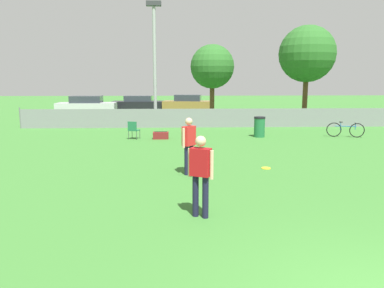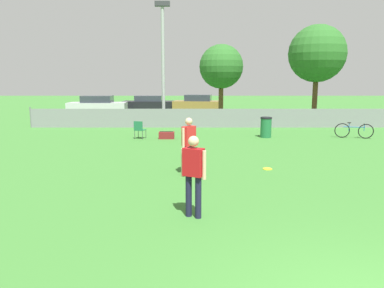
% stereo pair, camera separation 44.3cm
% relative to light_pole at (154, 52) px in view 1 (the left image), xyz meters
% --- Properties ---
extents(fence_backline, '(23.58, 0.07, 1.21)m').
position_rel_light_pole_xyz_m(fence_backline, '(4.10, -1.68, -3.87)').
color(fence_backline, gray).
rests_on(fence_backline, ground_plane).
extents(light_pole, '(0.90, 0.36, 7.38)m').
position_rel_light_pole_xyz_m(light_pole, '(0.00, 0.00, 0.00)').
color(light_pole, '#9E9EA3').
rests_on(light_pole, ground_plane).
extents(tree_near_pole, '(2.95, 2.95, 5.11)m').
position_rel_light_pole_xyz_m(tree_near_pole, '(3.75, 2.18, -0.82)').
color(tree_near_pole, brown).
rests_on(tree_near_pole, ground_plane).
extents(tree_far_right, '(3.54, 3.54, 6.13)m').
position_rel_light_pole_xyz_m(tree_far_right, '(9.56, 0.38, -0.08)').
color(tree_far_right, brown).
rests_on(tree_far_right, ground_plane).
extents(player_defender_red, '(0.51, 0.39, 1.70)m').
position_rel_light_pole_xyz_m(player_defender_red, '(1.81, -16.09, -3.44)').
color(player_defender_red, '#191933').
rests_on(player_defender_red, ground_plane).
extents(player_thrower_red, '(0.43, 0.45, 1.70)m').
position_rel_light_pole_xyz_m(player_thrower_red, '(1.68, -12.57, -3.44)').
color(player_thrower_red, '#191933').
rests_on(player_thrower_red, ground_plane).
extents(frisbee_disc, '(0.29, 0.29, 0.03)m').
position_rel_light_pole_xyz_m(frisbee_disc, '(4.16, -11.95, -4.41)').
color(frisbee_disc, yellow).
rests_on(frisbee_disc, ground_plane).
extents(folding_chair_sideline, '(0.56, 0.56, 0.85)m').
position_rel_light_pole_xyz_m(folding_chair_sideline, '(-0.72, -5.87, -3.94)').
color(folding_chair_sideline, '#333338').
rests_on(folding_chair_sideline, ground_plane).
extents(bicycle_sideline, '(1.71, 0.60, 0.75)m').
position_rel_light_pole_xyz_m(bicycle_sideline, '(9.56, -5.65, -4.06)').
color(bicycle_sideline, black).
rests_on(bicycle_sideline, ground_plane).
extents(trash_bin, '(0.55, 0.55, 1.00)m').
position_rel_light_pole_xyz_m(trash_bin, '(5.37, -5.44, -3.92)').
color(trash_bin, '#1E6638').
rests_on(trash_bin, ground_plane).
extents(gear_bag_sideline, '(0.73, 0.40, 0.35)m').
position_rel_light_pole_xyz_m(gear_bag_sideline, '(0.57, -5.83, -4.26)').
color(gear_bag_sideline, maroon).
rests_on(gear_bag_sideline, ground_plane).
extents(parked_car_silver, '(4.64, 1.97, 1.49)m').
position_rel_light_pole_xyz_m(parked_car_silver, '(-5.86, 6.82, -3.70)').
color(parked_car_silver, black).
rests_on(parked_car_silver, ground_plane).
extents(parked_car_dark, '(4.58, 1.92, 1.36)m').
position_rel_light_pole_xyz_m(parked_car_dark, '(-2.07, 10.01, -3.75)').
color(parked_car_dark, black).
rests_on(parked_car_dark, ground_plane).
extents(parked_car_tan, '(4.51, 2.39, 1.46)m').
position_rel_light_pole_xyz_m(parked_car_tan, '(2.31, 9.38, -3.72)').
color(parked_car_tan, black).
rests_on(parked_car_tan, ground_plane).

